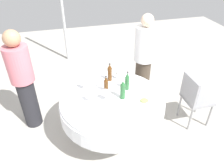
# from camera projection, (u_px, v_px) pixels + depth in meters

# --- Properties ---
(ground_plane) EXTENTS (10.00, 10.00, 0.00)m
(ground_plane) POSITION_uv_depth(u_px,v_px,m) (112.00, 135.00, 3.37)
(ground_plane) COLOR #B7B2A8
(dining_table) EXTENTS (1.45, 1.45, 0.74)m
(dining_table) POSITION_uv_depth(u_px,v_px,m) (112.00, 106.00, 3.04)
(dining_table) COLOR white
(dining_table) RESTS_ON ground_plane
(bottle_brown_near) EXTENTS (0.06, 0.06, 0.29)m
(bottle_brown_near) POSITION_uv_depth(u_px,v_px,m) (110.00, 73.00, 3.24)
(bottle_brown_near) COLOR #593314
(bottle_brown_near) RESTS_ON dining_table
(bottle_green_east) EXTENTS (0.07, 0.07, 0.29)m
(bottle_green_east) POSITION_uv_depth(u_px,v_px,m) (123.00, 90.00, 2.87)
(bottle_green_east) COLOR #2D6B38
(bottle_green_east) RESTS_ON dining_table
(bottle_brown_right) EXTENTS (0.06, 0.06, 0.25)m
(bottle_brown_right) POSITION_uv_depth(u_px,v_px,m) (106.00, 84.00, 3.01)
(bottle_brown_right) COLOR #593314
(bottle_brown_right) RESTS_ON dining_table
(bottle_green_mid) EXTENTS (0.06, 0.06, 0.29)m
(bottle_green_mid) POSITION_uv_depth(u_px,v_px,m) (127.00, 81.00, 3.05)
(bottle_green_mid) COLOR #2D6B38
(bottle_green_mid) RESTS_ON dining_table
(wine_glass_mid) EXTENTS (0.08, 0.08, 0.15)m
(wine_glass_mid) POSITION_uv_depth(u_px,v_px,m) (106.00, 93.00, 2.86)
(wine_glass_mid) COLOR white
(wine_glass_mid) RESTS_ON dining_table
(wine_glass_south) EXTENTS (0.07, 0.07, 0.16)m
(wine_glass_south) POSITION_uv_depth(u_px,v_px,m) (84.00, 82.00, 3.06)
(wine_glass_south) COLOR white
(wine_glass_south) RESTS_ON dining_table
(wine_glass_rear) EXTENTS (0.07, 0.07, 0.14)m
(wine_glass_rear) POSITION_uv_depth(u_px,v_px,m) (118.00, 73.00, 3.29)
(wine_glass_rear) COLOR white
(wine_glass_rear) RESTS_ON dining_table
(wine_glass_north) EXTENTS (0.06, 0.06, 0.14)m
(wine_glass_north) POSITION_uv_depth(u_px,v_px,m) (89.00, 96.00, 2.83)
(wine_glass_north) COLOR white
(wine_glass_north) RESTS_ON dining_table
(plate_far) EXTENTS (0.22, 0.22, 0.02)m
(plate_far) POSITION_uv_depth(u_px,v_px,m) (131.00, 114.00, 2.67)
(plate_far) COLOR white
(plate_far) RESTS_ON dining_table
(plate_west) EXTENTS (0.25, 0.25, 0.04)m
(plate_west) POSITION_uv_depth(u_px,v_px,m) (144.00, 101.00, 2.87)
(plate_west) COLOR white
(plate_west) RESTS_ON dining_table
(plate_front) EXTENTS (0.25, 0.25, 0.02)m
(plate_front) POSITION_uv_depth(u_px,v_px,m) (108.00, 118.00, 2.61)
(plate_front) COLOR white
(plate_front) RESTS_ON dining_table
(fork_east) EXTENTS (0.15, 0.12, 0.00)m
(fork_east) POSITION_uv_depth(u_px,v_px,m) (131.00, 79.00, 3.34)
(fork_east) COLOR silver
(fork_east) RESTS_ON dining_table
(spoon_right) EXTENTS (0.07, 0.18, 0.00)m
(spoon_right) POSITION_uv_depth(u_px,v_px,m) (94.00, 83.00, 3.25)
(spoon_right) COLOR silver
(spoon_right) RESTS_ON dining_table
(knife_mid) EXTENTS (0.11, 0.16, 0.00)m
(knife_mid) POSITION_uv_depth(u_px,v_px,m) (114.00, 106.00, 2.81)
(knife_mid) COLOR silver
(knife_mid) RESTS_ON dining_table
(person_near) EXTENTS (0.34, 0.34, 1.60)m
(person_near) POSITION_uv_depth(u_px,v_px,m) (23.00, 80.00, 3.13)
(person_near) COLOR #26262B
(person_near) RESTS_ON ground_plane
(person_east) EXTENTS (0.34, 0.34, 1.62)m
(person_east) POSITION_uv_depth(u_px,v_px,m) (144.00, 60.00, 3.63)
(person_east) COLOR #4C3F33
(person_east) RESTS_ON ground_plane
(chair_rear) EXTENTS (0.40, 0.40, 0.87)m
(chair_rear) POSITION_uv_depth(u_px,v_px,m) (194.00, 96.00, 3.34)
(chair_rear) COLOR #99999E
(chair_rear) RESTS_ON ground_plane
(tent_pole_main) EXTENTS (0.07, 0.07, 2.55)m
(tent_pole_main) POSITION_uv_depth(u_px,v_px,m) (62.00, 7.00, 4.76)
(tent_pole_main) COLOR #B2B5B7
(tent_pole_main) RESTS_ON ground_plane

